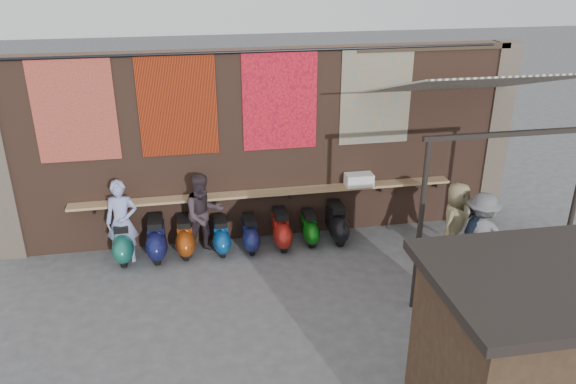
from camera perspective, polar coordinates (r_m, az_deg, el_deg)
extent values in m
plane|color=#474749|center=(10.22, 0.02, -10.88)|extent=(70.00, 70.00, 0.00)
cube|color=brown|center=(11.73, -2.44, 4.68)|extent=(10.00, 0.40, 4.00)
cube|color=#4C4238|center=(13.45, 20.15, 5.71)|extent=(0.50, 0.50, 4.00)
cube|color=#9E7A51|center=(11.71, -2.10, -0.07)|extent=(8.00, 0.32, 0.05)
cube|color=white|center=(12.05, 7.22, 1.25)|extent=(0.59, 0.32, 0.26)
cube|color=maroon|center=(11.31, -20.87, 7.75)|extent=(1.50, 0.02, 2.00)
cube|color=red|center=(11.13, -11.15, 8.60)|extent=(1.50, 0.02, 2.00)
cube|color=red|center=(11.29, -0.83, 9.24)|extent=(1.50, 0.02, 2.00)
cube|color=teal|center=(11.78, 8.93, 9.57)|extent=(1.50, 0.02, 2.00)
cylinder|color=black|center=(11.03, -2.44, 14.09)|extent=(9.50, 0.06, 0.06)
imported|color=#8E98CF|center=(11.49, -16.51, -2.91)|extent=(0.66, 0.46, 1.71)
imported|color=#32272C|center=(11.40, -8.58, -2.28)|extent=(1.02, 0.91, 1.74)
imported|color=black|center=(11.14, 18.26, -4.50)|extent=(0.94, 0.84, 1.53)
imported|color=slate|center=(11.10, 18.90, -4.19)|extent=(1.26, 1.00, 1.71)
imported|color=#8D805A|center=(11.47, 16.60, -3.03)|extent=(0.98, 0.94, 1.68)
cube|color=black|center=(7.32, 23.62, -16.81)|extent=(2.34, 1.77, 2.51)
cube|color=black|center=(6.60, 25.45, -7.92)|extent=(2.62, 2.04, 0.12)
cube|color=gold|center=(7.60, 20.73, -9.46)|extent=(1.20, 0.06, 0.50)
cube|color=#473321|center=(8.10, 19.81, -14.87)|extent=(1.92, 0.13, 0.06)
cube|color=beige|center=(10.74, 18.07, 10.40)|extent=(3.20, 3.28, 0.97)
cube|color=#33261C|center=(12.06, 14.75, 14.02)|extent=(3.30, 0.08, 0.12)
cube|color=black|center=(9.60, 21.83, 5.52)|extent=(3.00, 0.08, 0.08)
cylinder|color=black|center=(9.51, 13.27, -3.52)|extent=(0.09, 0.09, 3.10)
cylinder|color=black|center=(10.90, 26.90, -1.99)|extent=(0.09, 0.09, 3.10)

